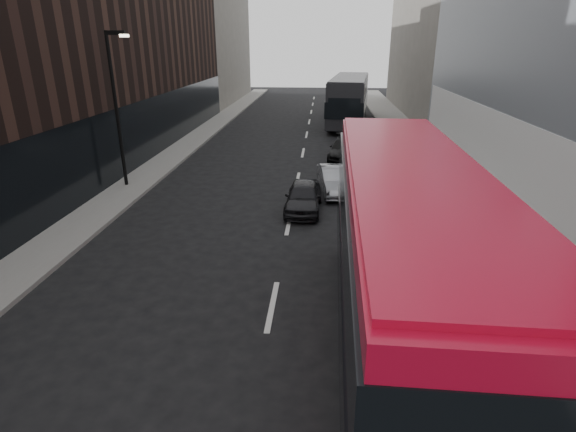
% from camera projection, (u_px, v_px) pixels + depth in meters
% --- Properties ---
extents(sidewalk_right, '(3.00, 80.00, 0.15)m').
position_uv_depth(sidewalk_right, '(425.00, 158.00, 27.40)').
color(sidewalk_right, slate).
rests_on(sidewalk_right, ground).
extents(sidewalk_left, '(2.00, 80.00, 0.15)m').
position_uv_depth(sidewalk_left, '(177.00, 153.00, 28.52)').
color(sidewalk_left, slate).
rests_on(sidewalk_left, ground).
extents(building_victorian, '(6.50, 24.00, 21.00)m').
position_uv_depth(building_victorian, '(437.00, 7.00, 41.29)').
color(building_victorian, '#68635B').
rests_on(building_victorian, ground).
extents(building_left_mid, '(5.00, 24.00, 14.00)m').
position_uv_depth(building_left_mid, '(140.00, 37.00, 30.91)').
color(building_left_mid, black).
rests_on(building_left_mid, ground).
extents(building_left_far, '(5.00, 20.00, 13.00)m').
position_uv_depth(building_left_far, '(214.00, 43.00, 51.52)').
color(building_left_far, '#68635B').
rests_on(building_left_far, ground).
extents(street_lamp, '(1.06, 0.22, 7.00)m').
position_uv_depth(street_lamp, '(117.00, 100.00, 20.55)').
color(street_lamp, black).
rests_on(street_lamp, sidewalk_left).
extents(red_bus, '(2.86, 11.29, 4.53)m').
position_uv_depth(red_bus, '(405.00, 257.00, 9.32)').
color(red_bus, '#B10A25').
rests_on(red_bus, ground).
extents(grey_bus, '(4.20, 12.45, 3.95)m').
position_uv_depth(grey_bus, '(349.00, 99.00, 38.28)').
color(grey_bus, black).
rests_on(grey_bus, ground).
extents(car_a, '(1.55, 3.63, 1.22)m').
position_uv_depth(car_a, '(303.00, 197.00, 18.85)').
color(car_a, black).
rests_on(car_a, ground).
extents(car_b, '(1.79, 3.88, 1.23)m').
position_uv_depth(car_b, '(335.00, 180.00, 21.11)').
color(car_b, gray).
rests_on(car_b, ground).
extents(car_c, '(2.34, 4.64, 1.29)m').
position_uv_depth(car_c, '(345.00, 149.00, 27.00)').
color(car_c, black).
rests_on(car_c, ground).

